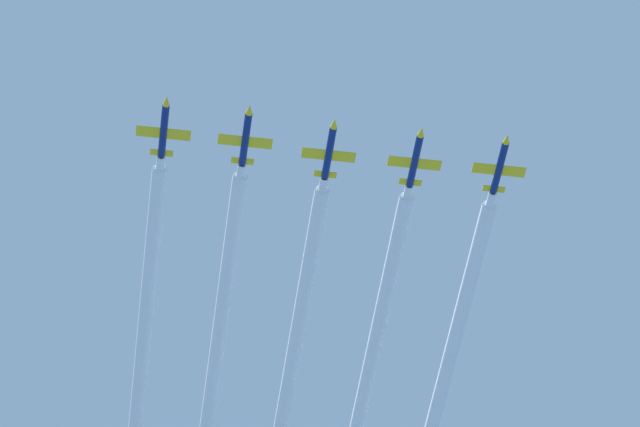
# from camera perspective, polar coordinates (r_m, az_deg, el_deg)

# --- Properties ---
(jet_far_left) EXTENTS (7.41, 10.80, 2.59)m
(jet_far_left) POSITION_cam_1_polar(r_m,az_deg,el_deg) (249.79, 5.68, 1.51)
(jet_far_left) COLOR navy
(jet_inner_left) EXTENTS (7.41, 10.80, 2.59)m
(jet_inner_left) POSITION_cam_1_polar(r_m,az_deg,el_deg) (248.30, 3.02, 1.73)
(jet_inner_left) COLOR navy
(jet_center) EXTENTS (7.41, 10.80, 2.59)m
(jet_center) POSITION_cam_1_polar(r_m,az_deg,el_deg) (246.37, 0.30, 1.99)
(jet_center) COLOR navy
(jet_inner_right) EXTENTS (7.41, 10.80, 2.59)m
(jet_inner_right) POSITION_cam_1_polar(r_m,az_deg,el_deg) (245.52, -2.35, 2.42)
(jet_inner_right) COLOR navy
(jet_far_right) EXTENTS (7.41, 10.80, 2.59)m
(jet_far_right) POSITION_cam_1_polar(r_m,az_deg,el_deg) (245.44, -4.94, 2.68)
(jet_far_right) COLOR navy
(smoke_trail_far_left) EXTENTS (2.19, 62.55, 2.19)m
(smoke_trail_far_left) POSITION_cam_1_polar(r_m,az_deg,el_deg) (274.01, 4.20, -4.20)
(smoke_trail_far_left) COLOR white
(smoke_trail_inner_left) EXTENTS (2.19, 53.53, 2.19)m
(smoke_trail_inner_left) POSITION_cam_1_polar(r_m,az_deg,el_deg) (269.52, 1.90, -3.37)
(smoke_trail_inner_left) COLOR white
(smoke_trail_center) EXTENTS (2.19, 58.16, 2.19)m
(smoke_trail_center) POSITION_cam_1_polar(r_m,az_deg,el_deg) (269.34, -0.68, -3.51)
(smoke_trail_center) COLOR white
(smoke_trail_inner_right) EXTENTS (2.19, 54.76, 2.19)m
(smoke_trail_inner_right) POSITION_cam_1_polar(r_m,az_deg,el_deg) (267.28, -3.07, -2.88)
(smoke_trail_inner_right) COLOR white
(smoke_trail_far_right) EXTENTS (2.19, 58.42, 2.19)m
(smoke_trail_far_right) POSITION_cam_1_polar(r_m,az_deg,el_deg) (268.52, -5.47, -2.92)
(smoke_trail_far_right) COLOR white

